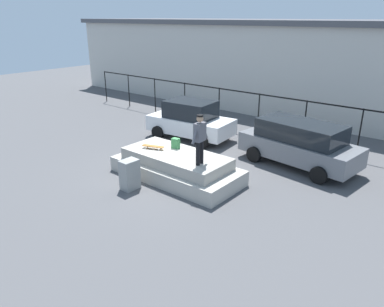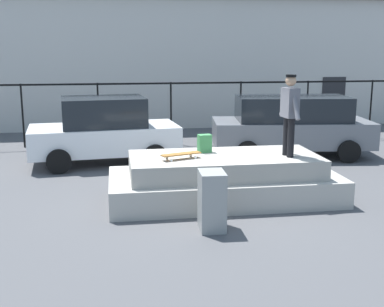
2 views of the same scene
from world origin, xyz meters
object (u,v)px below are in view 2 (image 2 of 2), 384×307
(utility_box, at_px, (212,201))
(backpack, at_px, (205,143))
(car_grey_hatchback_mid, at_px, (292,125))
(car_white_sedan_near, at_px, (104,130))
(skateboard, at_px, (181,154))
(skateboarder, at_px, (290,110))

(utility_box, bearing_deg, backpack, 85.38)
(car_grey_hatchback_mid, distance_m, utility_box, 6.68)
(car_white_sedan_near, height_order, utility_box, car_white_sedan_near)
(backpack, height_order, car_grey_hatchback_mid, car_grey_hatchback_mid)
(car_white_sedan_near, distance_m, utility_box, 5.94)
(car_white_sedan_near, xyz_separation_m, utility_box, (1.96, -5.59, -0.40))
(backpack, bearing_deg, car_white_sedan_near, -64.14)
(car_white_sedan_near, bearing_deg, skateboard, -68.60)
(skateboarder, height_order, car_grey_hatchback_mid, skateboarder)
(car_grey_hatchback_mid, relative_size, utility_box, 4.55)
(skateboarder, bearing_deg, backpack, 158.60)
(skateboard, bearing_deg, utility_box, -76.79)
(car_white_sedan_near, relative_size, utility_box, 4.01)
(skateboarder, relative_size, backpack, 4.34)
(car_white_sedan_near, xyz_separation_m, car_grey_hatchback_mid, (5.48, 0.06, 0.02))
(car_white_sedan_near, relative_size, car_grey_hatchback_mid, 0.88)
(backpack, height_order, car_white_sedan_near, car_white_sedan_near)
(car_white_sedan_near, bearing_deg, car_grey_hatchback_mid, 0.66)
(car_grey_hatchback_mid, xyz_separation_m, utility_box, (-3.52, -5.66, -0.42))
(skateboarder, distance_m, car_white_sedan_near, 5.76)
(skateboarder, xyz_separation_m, backpack, (-1.65, 0.65, -0.78))
(skateboarder, relative_size, car_white_sedan_near, 0.40)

